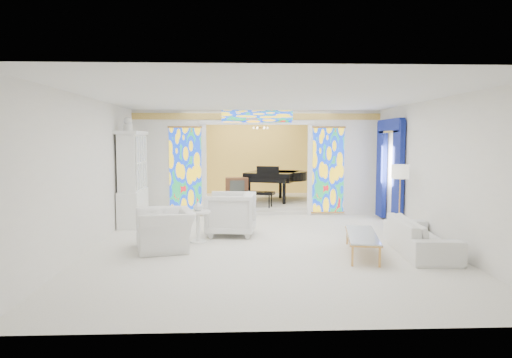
{
  "coord_description": "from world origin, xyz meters",
  "views": [
    {
      "loc": [
        -0.57,
        -11.01,
        2.18
      ],
      "look_at": [
        -0.11,
        0.2,
        1.2
      ],
      "focal_mm": 32.0,
      "sensor_mm": 36.0,
      "label": 1
    }
  ],
  "objects_px": {
    "china_cabinet": "(133,179)",
    "armchair_right": "(231,214)",
    "sofa": "(420,236)",
    "coffee_table": "(362,236)",
    "tv_console": "(237,187)",
    "armchair_left": "(165,230)",
    "grand_piano": "(277,177)"
  },
  "relations": [
    {
      "from": "tv_console",
      "to": "coffee_table",
      "type": "bearing_deg",
      "value": -70.26
    },
    {
      "from": "sofa",
      "to": "tv_console",
      "type": "bearing_deg",
      "value": 36.47
    },
    {
      "from": "tv_console",
      "to": "armchair_right",
      "type": "bearing_deg",
      "value": -94.68
    },
    {
      "from": "sofa",
      "to": "tv_console",
      "type": "height_order",
      "value": "tv_console"
    },
    {
      "from": "armchair_left",
      "to": "grand_piano",
      "type": "height_order",
      "value": "grand_piano"
    },
    {
      "from": "tv_console",
      "to": "grand_piano",
      "type": "bearing_deg",
      "value": 26.1
    },
    {
      "from": "china_cabinet",
      "to": "coffee_table",
      "type": "xyz_separation_m",
      "value": [
        5.0,
        -3.21,
        -0.8
      ]
    },
    {
      "from": "armchair_right",
      "to": "coffee_table",
      "type": "relative_size",
      "value": 0.58
    },
    {
      "from": "armchair_right",
      "to": "coffee_table",
      "type": "bearing_deg",
      "value": 60.02
    },
    {
      "from": "china_cabinet",
      "to": "sofa",
      "type": "bearing_deg",
      "value": -26.77
    },
    {
      "from": "china_cabinet",
      "to": "grand_piano",
      "type": "relative_size",
      "value": 0.91
    },
    {
      "from": "china_cabinet",
      "to": "tv_console",
      "type": "relative_size",
      "value": 3.36
    },
    {
      "from": "armchair_left",
      "to": "tv_console",
      "type": "bearing_deg",
      "value": 149.61
    },
    {
      "from": "sofa",
      "to": "grand_piano",
      "type": "height_order",
      "value": "grand_piano"
    },
    {
      "from": "coffee_table",
      "to": "tv_console",
      "type": "height_order",
      "value": "tv_console"
    },
    {
      "from": "grand_piano",
      "to": "tv_console",
      "type": "xyz_separation_m",
      "value": [
        -1.34,
        -0.73,
        -0.25
      ]
    },
    {
      "from": "armchair_left",
      "to": "tv_console",
      "type": "xyz_separation_m",
      "value": [
        1.42,
        5.18,
        0.31
      ]
    },
    {
      "from": "coffee_table",
      "to": "armchair_left",
      "type": "bearing_deg",
      "value": 171.34
    },
    {
      "from": "armchair_left",
      "to": "coffee_table",
      "type": "xyz_separation_m",
      "value": [
        3.79,
        -0.58,
        -0.03
      ]
    },
    {
      "from": "armchair_right",
      "to": "sofa",
      "type": "height_order",
      "value": "armchair_right"
    },
    {
      "from": "armchair_left",
      "to": "sofa",
      "type": "height_order",
      "value": "armchair_left"
    },
    {
      "from": "armchair_left",
      "to": "tv_console",
      "type": "distance_m",
      "value": 5.38
    },
    {
      "from": "armchair_right",
      "to": "coffee_table",
      "type": "xyz_separation_m",
      "value": [
        2.51,
        -1.89,
        -0.13
      ]
    },
    {
      "from": "sofa",
      "to": "grand_piano",
      "type": "distance_m",
      "value": 6.78
    },
    {
      "from": "china_cabinet",
      "to": "armchair_right",
      "type": "distance_m",
      "value": 2.91
    },
    {
      "from": "armchair_left",
      "to": "grand_piano",
      "type": "distance_m",
      "value": 6.54
    },
    {
      "from": "sofa",
      "to": "coffee_table",
      "type": "xyz_separation_m",
      "value": [
        -1.17,
        -0.1,
        0.04
      ]
    },
    {
      "from": "sofa",
      "to": "coffee_table",
      "type": "bearing_deg",
      "value": 99.55
    },
    {
      "from": "china_cabinet",
      "to": "sofa",
      "type": "xyz_separation_m",
      "value": [
        6.17,
        -3.11,
        -0.84
      ]
    },
    {
      "from": "tv_console",
      "to": "armchair_left",
      "type": "bearing_deg",
      "value": -107.94
    },
    {
      "from": "coffee_table",
      "to": "grand_piano",
      "type": "bearing_deg",
      "value": 99.05
    },
    {
      "from": "coffee_table",
      "to": "tv_console",
      "type": "distance_m",
      "value": 6.23
    }
  ]
}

